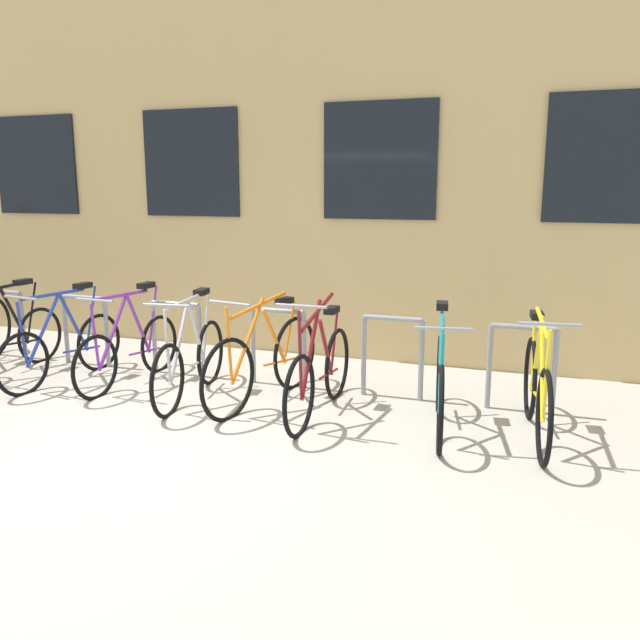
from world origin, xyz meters
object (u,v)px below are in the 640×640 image
(bicycle_black, at_px, (5,339))
(bicycle_yellow, at_px, (537,390))
(bicycle_teal, at_px, (440,384))
(bicycle_silver, at_px, (191,360))
(bicycle_orange, at_px, (264,361))
(bicycle_blue, at_px, (63,347))
(bicycle_maroon, at_px, (320,373))
(bicycle_purple, at_px, (129,349))

(bicycle_black, height_order, bicycle_yellow, bicycle_yellow)
(bicycle_teal, relative_size, bicycle_silver, 0.99)
(bicycle_silver, relative_size, bicycle_orange, 0.94)
(bicycle_teal, height_order, bicycle_black, bicycle_teal)
(bicycle_silver, relative_size, bicycle_blue, 1.02)
(bicycle_orange, bearing_deg, bicycle_teal, -4.57)
(bicycle_teal, distance_m, bicycle_black, 4.80)
(bicycle_teal, xyz_separation_m, bicycle_black, (-4.80, 0.11, -0.02))
(bicycle_silver, xyz_separation_m, bicycle_blue, (-1.56, 0.05, -0.01))
(bicycle_teal, distance_m, bicycle_blue, 3.98)
(bicycle_maroon, height_order, bicycle_orange, bicycle_maroon)
(bicycle_silver, bearing_deg, bicycle_purple, 166.55)
(bicycle_teal, height_order, bicycle_yellow, bicycle_yellow)
(bicycle_teal, relative_size, bicycle_purple, 1.01)
(bicycle_maroon, bearing_deg, bicycle_orange, 166.32)
(bicycle_black, bearing_deg, bicycle_blue, -3.29)
(bicycle_silver, xyz_separation_m, bicycle_yellow, (3.20, 0.04, 0.02))
(bicycle_blue, relative_size, bicycle_black, 1.02)
(bicycle_yellow, bearing_deg, bicycle_orange, 178.19)
(bicycle_black, bearing_deg, bicycle_yellow, -0.54)
(bicycle_orange, bearing_deg, bicycle_black, -179.54)
(bicycle_maroon, height_order, bicycle_blue, bicycle_maroon)
(bicycle_teal, bearing_deg, bicycle_blue, 179.10)
(bicycle_black, height_order, bicycle_orange, bicycle_orange)
(bicycle_silver, bearing_deg, bicycle_orange, 9.25)
(bicycle_silver, distance_m, bicycle_black, 2.39)
(bicycle_teal, xyz_separation_m, bicycle_silver, (-2.42, 0.02, -0.01))
(bicycle_black, xyz_separation_m, bicycle_yellow, (5.58, -0.05, 0.03))
(bicycle_black, bearing_deg, bicycle_purple, 4.08)
(bicycle_teal, bearing_deg, bicycle_black, 178.69)
(bicycle_teal, height_order, bicycle_orange, bicycle_orange)
(bicycle_silver, height_order, bicycle_yellow, bicycle_yellow)
(bicycle_orange, bearing_deg, bicycle_silver, -170.75)
(bicycle_blue, distance_m, bicycle_black, 0.83)
(bicycle_teal, xyz_separation_m, bicycle_purple, (-3.26, 0.22, -0.02))
(bicycle_teal, height_order, bicycle_silver, bicycle_teal)
(bicycle_blue, relative_size, bicycle_purple, 0.99)
(bicycle_orange, bearing_deg, bicycle_purple, 176.93)
(bicycle_yellow, bearing_deg, bicycle_maroon, -177.77)
(bicycle_teal, distance_m, bicycle_maroon, 1.07)
(bicycle_silver, distance_m, bicycle_orange, 0.74)
(bicycle_blue, distance_m, bicycle_purple, 0.73)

